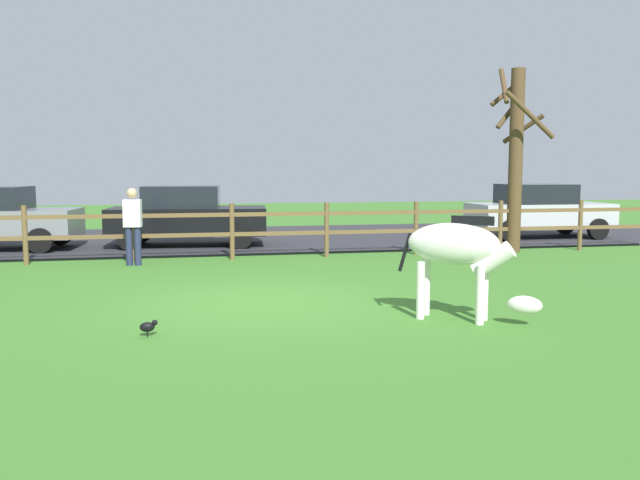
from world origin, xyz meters
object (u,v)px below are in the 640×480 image
at_px(parked_car_silver, 538,210).
at_px(crow_on_grass, 148,326).
at_px(zebra, 459,252).
at_px(visitor_near_fence, 133,223).
at_px(parked_car_black, 187,215).
at_px(bare_tree, 516,154).

bearing_deg(parked_car_silver, crow_on_grass, -138.46).
height_order(zebra, visitor_near_fence, visitor_near_fence).
bearing_deg(crow_on_grass, zebra, 1.15).
xyz_separation_m(zebra, visitor_near_fence, (-4.68, 6.14, -0.02)).
xyz_separation_m(zebra, crow_on_grass, (-4.05, -0.08, -0.80)).
bearing_deg(parked_car_black, bare_tree, -17.70).
distance_m(parked_car_silver, visitor_near_fence, 11.62).
distance_m(crow_on_grass, parked_car_black, 9.31).
height_order(parked_car_silver, parked_car_black, same).
xyz_separation_m(parked_car_silver, parked_car_black, (-10.07, -0.08, 0.00)).
relative_size(bare_tree, zebra, 2.74).
bearing_deg(bare_tree, parked_car_silver, 50.19).
xyz_separation_m(bare_tree, visitor_near_fence, (-9.02, -0.53, -1.50)).
bearing_deg(parked_car_silver, visitor_near_fence, -164.37).
relative_size(bare_tree, crow_on_grass, 20.95).
distance_m(zebra, visitor_near_fence, 7.72).
relative_size(zebra, parked_car_silver, 0.41).
xyz_separation_m(parked_car_black, visitor_near_fence, (-1.12, -3.05, 0.06)).
bearing_deg(parked_car_black, crow_on_grass, -93.02).
bearing_deg(visitor_near_fence, zebra, -52.71).
height_order(zebra, parked_car_black, parked_car_black).
height_order(bare_tree, crow_on_grass, bare_tree).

